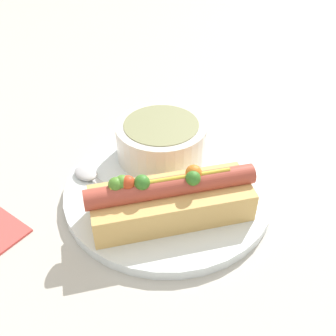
% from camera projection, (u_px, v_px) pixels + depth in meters
% --- Properties ---
extents(ground_plane, '(4.00, 4.00, 0.00)m').
position_uv_depth(ground_plane, '(168.00, 194.00, 0.50)').
color(ground_plane, '#BCB7AD').
extents(dinner_plate, '(0.26, 0.26, 0.01)m').
position_uv_depth(dinner_plate, '(168.00, 190.00, 0.49)').
color(dinner_plate, white).
rests_on(dinner_plate, ground_plane).
extents(hot_dog, '(0.19, 0.12, 0.06)m').
position_uv_depth(hot_dog, '(170.00, 199.00, 0.43)').
color(hot_dog, '#DBAD60').
rests_on(hot_dog, dinner_plate).
extents(soup_bowl, '(0.12, 0.12, 0.05)m').
position_uv_depth(soup_bowl, '(161.00, 138.00, 0.52)').
color(soup_bowl, silver).
rests_on(soup_bowl, dinner_plate).
extents(spoon, '(0.14, 0.11, 0.01)m').
position_uv_depth(spoon, '(99.00, 182.00, 0.49)').
color(spoon, '#B7B7BC').
rests_on(spoon, dinner_plate).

